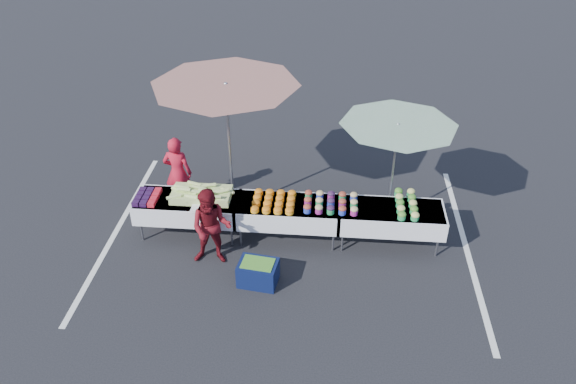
# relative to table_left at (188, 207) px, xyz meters

# --- Properties ---
(ground) EXTENTS (80.00, 80.00, 0.00)m
(ground) POSITION_rel_table_left_xyz_m (1.80, 0.00, -0.58)
(ground) COLOR black
(stripe_left) EXTENTS (0.10, 5.00, 0.00)m
(stripe_left) POSITION_rel_table_left_xyz_m (-1.40, 0.00, -0.58)
(stripe_left) COLOR silver
(stripe_left) RESTS_ON ground
(stripe_right) EXTENTS (0.10, 5.00, 0.00)m
(stripe_right) POSITION_rel_table_left_xyz_m (5.00, 0.00, -0.58)
(stripe_right) COLOR silver
(stripe_right) RESTS_ON ground
(table_left) EXTENTS (1.86, 0.81, 0.75)m
(table_left) POSITION_rel_table_left_xyz_m (0.00, 0.00, 0.00)
(table_left) COLOR white
(table_left) RESTS_ON ground
(table_center) EXTENTS (1.86, 0.81, 0.75)m
(table_center) POSITION_rel_table_left_xyz_m (1.80, 0.00, 0.00)
(table_center) COLOR white
(table_center) RESTS_ON ground
(table_right) EXTENTS (1.86, 0.81, 0.75)m
(table_right) POSITION_rel_table_left_xyz_m (3.60, 0.00, 0.00)
(table_right) COLOR white
(table_right) RESTS_ON ground
(berry_punnets) EXTENTS (0.40, 0.54, 0.08)m
(berry_punnets) POSITION_rel_table_left_xyz_m (-0.71, -0.06, 0.21)
(berry_punnets) COLOR black
(berry_punnets) RESTS_ON table_left
(corn_pile) EXTENTS (1.16, 0.57, 0.26)m
(corn_pile) POSITION_rel_table_left_xyz_m (0.25, 0.05, 0.26)
(corn_pile) COLOR #AFE073
(corn_pile) RESTS_ON table_left
(plastic_bags) EXTENTS (0.30, 0.25, 0.05)m
(plastic_bags) POSITION_rel_table_left_xyz_m (0.30, -0.30, 0.19)
(plastic_bags) COLOR white
(plastic_bags) RESTS_ON table_left
(carrot_bowls) EXTENTS (0.75, 0.69, 0.11)m
(carrot_bowls) POSITION_rel_table_left_xyz_m (1.55, -0.01, 0.22)
(carrot_bowls) COLOR orange
(carrot_bowls) RESTS_ON table_center
(potato_cups) EXTENTS (0.94, 0.58, 0.16)m
(potato_cups) POSITION_rel_table_left_xyz_m (2.55, 0.00, 0.25)
(potato_cups) COLOR #273DB6
(potato_cups) RESTS_ON table_right
(bean_baskets) EXTENTS (0.36, 0.86, 0.15)m
(bean_baskets) POSITION_rel_table_left_xyz_m (3.86, 0.08, 0.24)
(bean_baskets) COLOR #24914B
(bean_baskets) RESTS_ON table_right
(vendor) EXTENTS (0.57, 0.40, 1.50)m
(vendor) POSITION_rel_table_left_xyz_m (-0.39, 0.85, 0.17)
(vendor) COLOR red
(vendor) RESTS_ON ground
(customer) EXTENTS (0.71, 0.56, 1.43)m
(customer) POSITION_rel_table_left_xyz_m (0.58, -0.75, 0.13)
(customer) COLOR maroon
(customer) RESTS_ON ground
(umbrella_left) EXTENTS (2.66, 2.66, 2.66)m
(umbrella_left) POSITION_rel_table_left_xyz_m (0.66, 0.79, 1.82)
(umbrella_left) COLOR black
(umbrella_left) RESTS_ON ground
(umbrella_right) EXTENTS (2.13, 2.13, 2.08)m
(umbrella_right) POSITION_rel_table_left_xyz_m (3.63, 0.65, 1.30)
(umbrella_right) COLOR black
(umbrella_right) RESTS_ON ground
(storage_bin) EXTENTS (0.68, 0.54, 0.41)m
(storage_bin) POSITION_rel_table_left_xyz_m (1.41, -1.22, -0.37)
(storage_bin) COLOR #0C153D
(storage_bin) RESTS_ON ground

